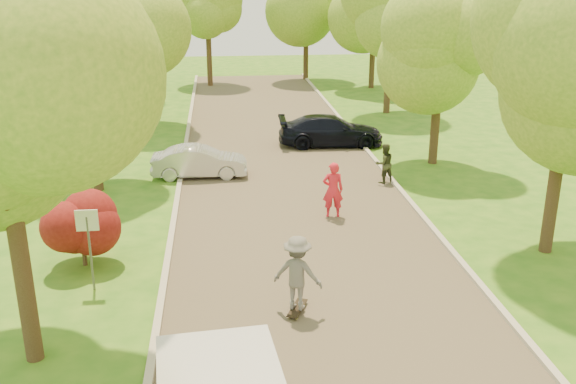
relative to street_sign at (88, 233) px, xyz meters
name	(u,v)px	position (x,y,z in m)	size (l,w,h in m)	color
ground	(349,366)	(5.80, -4.00, -1.56)	(100.00, 100.00, 0.00)	#2C6A19
road	(300,222)	(5.80, 4.00, -1.56)	(8.00, 60.00, 0.01)	#4C4438
curb_left	(173,225)	(1.75, 4.00, -1.50)	(0.18, 60.00, 0.12)	#B2AD9E
curb_right	(421,215)	(9.85, 4.00, -1.50)	(0.18, 60.00, 0.12)	#B2AD9E
street_sign	(88,233)	(0.00, 0.00, 0.00)	(0.55, 0.06, 2.17)	#59595E
red_shrub	(81,228)	(-0.50, 1.50, -0.47)	(1.70, 1.70, 1.95)	#382619
tree_l_mida	(11,117)	(-0.50, -3.00, 3.61)	(4.71, 4.60, 7.39)	#382619
tree_l_midb	(92,65)	(-1.01, 8.00, 3.02)	(4.30, 4.20, 6.62)	#382619
tree_l_far	(135,18)	(-0.59, 18.00, 3.90)	(4.92, 4.80, 7.79)	#382619
tree_r_midb	(446,45)	(12.40, 10.00, 3.32)	(4.51, 4.40, 7.01)	#382619
tree_r_far	(396,6)	(13.03, 20.00, 4.27)	(5.33, 5.20, 8.34)	#382619
tree_bg_a	(110,11)	(-2.98, 26.00, 3.75)	(5.12, 5.00, 7.72)	#382619
tree_bg_b	(378,4)	(14.02, 28.00, 3.97)	(5.12, 5.00, 7.95)	#382619
tree_bg_c	(211,11)	(3.01, 30.00, 3.46)	(4.92, 4.80, 7.33)	#382619
tree_bg_d	(309,5)	(10.02, 32.00, 3.75)	(5.12, 5.00, 7.72)	#382619
silver_sedan	(199,162)	(2.50, 9.18, -0.96)	(1.29, 3.70, 1.22)	#BABBBF
dark_sedan	(331,131)	(8.42, 13.32, -0.87)	(1.95, 4.79, 1.39)	black
longboard	(297,308)	(5.02, -1.70, -1.46)	(0.61, 0.96, 0.11)	black
skateboarder	(297,273)	(5.02, -1.70, -0.53)	(1.18, 0.68, 1.83)	slate
person_striped	(333,190)	(6.93, 4.36, -0.63)	(0.68, 0.45, 1.87)	red
person_olive	(384,164)	(9.49, 7.64, -0.80)	(0.74, 0.58, 1.53)	#313822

